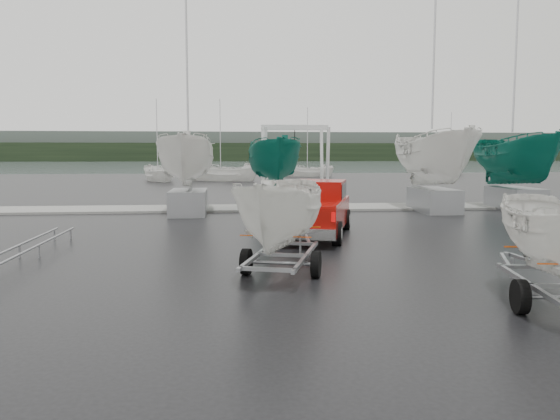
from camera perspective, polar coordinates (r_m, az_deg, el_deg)
The scene contains 17 objects.
ground_plane at distance 14.54m, azimuth 9.70°, elevation -5.06°, with size 120.00×120.00×0.00m, color black.
lake at distance 113.85m, azimuth -3.73°, elevation 4.59°, with size 300.00×300.00×0.00m, color gray.
dock at distance 27.16m, azimuth 2.46°, elevation 0.25°, with size 30.00×3.00×0.12m, color gray.
treeline at distance 183.80m, azimuth -4.48°, elevation 6.05°, with size 300.00×8.00×6.00m, color black.
far_hill at distance 191.81m, azimuth -4.53°, elevation 6.65°, with size 300.00×6.00×10.00m, color #4C5651.
pickup_truck at distance 18.47m, azimuth 3.90°, elevation 0.32°, with size 3.33×5.74×1.81m.
trailer_hitched at distance 12.26m, azimuth 0.25°, elevation 5.95°, with size 2.17×3.79×5.09m.
boat_hoist at distance 26.97m, azimuth 1.54°, elevation 5.79°, with size 3.30×2.18×4.12m.
keelboat_0 at distance 24.84m, azimuth -9.67°, elevation 8.58°, with size 2.47×3.20×10.64m.
keelboat_1 at distance 25.07m, azimuth -0.61°, elevation 8.09°, with size 2.33×3.20×7.29m.
keelboat_2 at distance 26.65m, azimuth 16.00°, elevation 9.13°, with size 2.72×3.20×10.90m.
keelboat_3 at distance 28.69m, azimuth 23.63°, elevation 8.22°, with size 2.59×3.20×10.77m.
mast_rack_0 at distance 15.83m, azimuth -24.74°, elevation -3.34°, with size 0.56×6.50×0.06m.
moored_boat_0 at distance 54.90m, azimuth -12.62°, elevation 2.97°, with size 3.09×3.13×11.20m.
moored_boat_1 at distance 54.28m, azimuth -6.21°, elevation 3.05°, with size 3.96×3.92×11.89m.
moored_boat_2 at distance 63.87m, azimuth 2.87°, elevation 3.51°, with size 3.14×3.11×11.12m.
moored_boat_3 at distance 74.72m, azimuth 17.30°, elevation 3.61°, with size 2.83×2.89×11.36m.
Camera 1 is at (-3.81, -13.76, 2.77)m, focal length 35.00 mm.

